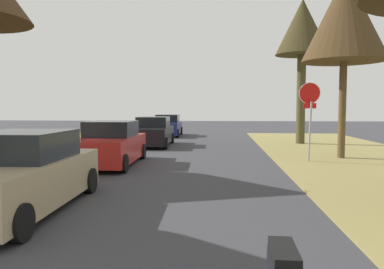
# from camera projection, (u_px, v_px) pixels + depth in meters

# --- Properties ---
(stop_sign_far) EXTENTS (0.81, 0.43, 2.96)m
(stop_sign_far) POSITION_uv_depth(u_px,v_px,m) (310.00, 104.00, 13.80)
(stop_sign_far) COLOR #9EA0A5
(stop_sign_far) RESTS_ON grass_verge_right
(street_tree_right_mid_b) EXTENTS (3.29, 3.29, 7.29)m
(street_tree_right_mid_b) POSITION_uv_depth(u_px,v_px,m) (345.00, 18.00, 14.53)
(street_tree_right_mid_b) COLOR brown
(street_tree_right_mid_b) RESTS_ON grass_verge_right
(street_tree_right_far) EXTENTS (2.94, 2.94, 8.05)m
(street_tree_right_far) POSITION_uv_depth(u_px,v_px,m) (302.00, 30.00, 20.56)
(street_tree_right_far) COLOR #474225
(street_tree_right_far) RESTS_ON grass_verge_right
(parked_sedan_tan) EXTENTS (2.08, 4.46, 1.57)m
(parked_sedan_tan) POSITION_uv_depth(u_px,v_px,m) (20.00, 175.00, 7.33)
(parked_sedan_tan) COLOR tan
(parked_sedan_tan) RESTS_ON ground
(parked_sedan_red) EXTENTS (2.08, 4.46, 1.57)m
(parked_sedan_red) POSITION_uv_depth(u_px,v_px,m) (111.00, 145.00, 13.37)
(parked_sedan_red) COLOR red
(parked_sedan_red) RESTS_ON ground
(parked_sedan_black) EXTENTS (2.08, 4.46, 1.57)m
(parked_sedan_black) POSITION_uv_depth(u_px,v_px,m) (153.00, 133.00, 20.11)
(parked_sedan_black) COLOR black
(parked_sedan_black) RESTS_ON ground
(parked_sedan_navy) EXTENTS (2.08, 4.46, 1.57)m
(parked_sedan_navy) POSITION_uv_depth(u_px,v_px,m) (168.00, 126.00, 27.29)
(parked_sedan_navy) COLOR navy
(parked_sedan_navy) RESTS_ON ground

